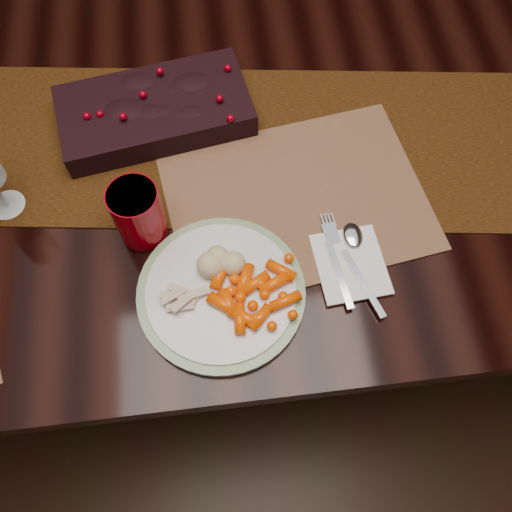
{
  "coord_description": "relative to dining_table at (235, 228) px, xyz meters",
  "views": [
    {
      "loc": [
        -0.03,
        -0.66,
        1.56
      ],
      "look_at": [
        0.02,
        -0.29,
        0.8
      ],
      "focal_mm": 38.0,
      "sensor_mm": 36.0,
      "label": 1
    }
  ],
  "objects": [
    {
      "name": "baby_carrots",
      "position": [
        0.01,
        -0.34,
        0.4
      ],
      "size": [
        0.13,
        0.12,
        0.02
      ],
      "primitive_type": null,
      "rotation": [
        0.0,
        0.0,
        -0.18
      ],
      "color": "#FF4E00",
      "rests_on": "dinner_plate"
    },
    {
      "name": "table_runner",
      "position": [
        -0.05,
        -0.02,
        0.38
      ],
      "size": [
        1.8,
        0.6,
        0.0
      ],
      "primitive_type": "cube",
      "rotation": [
        0.0,
        0.0,
        -0.13
      ],
      "color": "#391F09",
      "rests_on": "dining_table"
    },
    {
      "name": "napkin",
      "position": [
        0.17,
        -0.3,
        0.38
      ],
      "size": [
        0.12,
        0.14,
        0.0
      ],
      "primitive_type": "cube",
      "rotation": [
        0.0,
        0.0,
        0.07
      ],
      "color": "white",
      "rests_on": "placemat_main"
    },
    {
      "name": "turkey_shreds",
      "position": [
        -0.1,
        -0.34,
        0.4
      ],
      "size": [
        0.07,
        0.06,
        0.02
      ],
      "primitive_type": null,
      "rotation": [
        0.0,
        0.0,
        0.03
      ],
      "color": "#BEAA9F",
      "rests_on": "dinner_plate"
    },
    {
      "name": "centerpiece",
      "position": [
        -0.13,
        0.04,
        0.41
      ],
      "size": [
        0.37,
        0.23,
        0.07
      ],
      "primitive_type": null,
      "rotation": [
        0.0,
        0.0,
        0.17
      ],
      "color": "black",
      "rests_on": "table_runner"
    },
    {
      "name": "mashed_potatoes",
      "position": [
        -0.03,
        -0.27,
        0.41
      ],
      "size": [
        0.09,
        0.09,
        0.04
      ],
      "primitive_type": null,
      "rotation": [
        0.0,
        0.0,
        0.34
      ],
      "color": "#C3B28B",
      "rests_on": "dinner_plate"
    },
    {
      "name": "dining_table",
      "position": [
        0.0,
        0.0,
        0.0
      ],
      "size": [
        1.8,
        1.0,
        0.75
      ],
      "primitive_type": "cube",
      "color": "black",
      "rests_on": "floor"
    },
    {
      "name": "dinner_plate",
      "position": [
        -0.04,
        -0.33,
        0.39
      ],
      "size": [
        0.35,
        0.35,
        0.02
      ],
      "primitive_type": "cylinder",
      "rotation": [
        0.0,
        0.0,
        0.37
      ],
      "color": "silver",
      "rests_on": "placemat_main"
    },
    {
      "name": "red_cup",
      "position": [
        -0.16,
        -0.19,
        0.43
      ],
      "size": [
        0.09,
        0.09,
        0.11
      ],
      "primitive_type": "cylinder",
      "rotation": [
        0.0,
        0.0,
        0.12
      ],
      "color": "#81000A",
      "rests_on": "placemat_main"
    },
    {
      "name": "placemat_main",
      "position": [
        0.1,
        -0.16,
        0.38
      ],
      "size": [
        0.49,
        0.39,
        0.0
      ],
      "primitive_type": "cube",
      "rotation": [
        0.0,
        0.0,
        0.15
      ],
      "color": "brown",
      "rests_on": "dining_table"
    },
    {
      "name": "fork",
      "position": [
        0.15,
        -0.3,
        0.39
      ],
      "size": [
        0.04,
        0.16,
        0.0
      ],
      "primitive_type": null,
      "rotation": [
        0.0,
        0.0,
        0.12
      ],
      "color": "silver",
      "rests_on": "napkin"
    },
    {
      "name": "floor",
      "position": [
        0.0,
        0.0,
        -0.38
      ],
      "size": [
        5.0,
        5.0,
        0.0
      ],
      "primitive_type": "plane",
      "color": "black",
      "rests_on": "ground"
    },
    {
      "name": "spoon",
      "position": [
        0.19,
        -0.31,
        0.39
      ],
      "size": [
        0.08,
        0.16,
        0.0
      ],
      "primitive_type": null,
      "rotation": [
        0.0,
        0.0,
        0.31
      ],
      "color": "#ACADBB",
      "rests_on": "napkin"
    }
  ]
}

